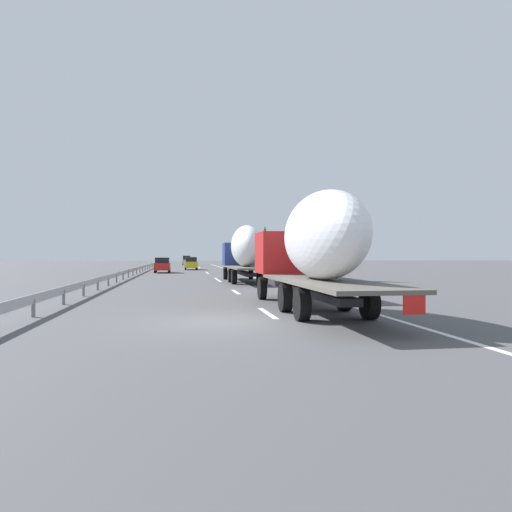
{
  "coord_description": "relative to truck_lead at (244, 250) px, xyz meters",
  "views": [
    {
      "loc": [
        -14.53,
        1.19,
        2.03
      ],
      "look_at": [
        15.47,
        -3.5,
        2.0
      ],
      "focal_mm": 33.59,
      "sensor_mm": 36.0,
      "label": 1
    }
  ],
  "objects": [
    {
      "name": "ground_plane",
      "position": [
        18.09,
        3.6,
        -2.42
      ],
      "size": [
        260.0,
        260.0,
        0.0
      ],
      "primitive_type": "plane",
      "color": "#4C4C4F"
    },
    {
      "name": "lane_stripe_0",
      "position": [
        -19.91,
        1.8,
        -2.41
      ],
      "size": [
        3.2,
        0.2,
        0.01
      ],
      "primitive_type": "cube",
      "color": "white",
      "rests_on": "ground_plane"
    },
    {
      "name": "lane_stripe_1",
      "position": [
        -10.04,
        1.8,
        -2.41
      ],
      "size": [
        3.2,
        0.2,
        0.01
      ],
      "primitive_type": "cube",
      "color": "white",
      "rests_on": "ground_plane"
    },
    {
      "name": "lane_stripe_2",
      "position": [
        1.77,
        1.8,
        -2.41
      ],
      "size": [
        3.2,
        0.2,
        0.01
      ],
      "primitive_type": "cube",
      "color": "white",
      "rests_on": "ground_plane"
    },
    {
      "name": "lane_stripe_3",
      "position": [
        5.1,
        1.8,
        -2.41
      ],
      "size": [
        3.2,
        0.2,
        0.01
      ],
      "primitive_type": "cube",
      "color": "white",
      "rests_on": "ground_plane"
    },
    {
      "name": "lane_stripe_4",
      "position": [
        18.49,
        1.8,
        -2.41
      ],
      "size": [
        3.2,
        0.2,
        0.01
      ],
      "primitive_type": "cube",
      "color": "white",
      "rests_on": "ground_plane"
    },
    {
      "name": "lane_stripe_5",
      "position": [
        21.59,
        1.8,
        -2.41
      ],
      "size": [
        3.2,
        0.2,
        0.01
      ],
      "primitive_type": "cube",
      "color": "white",
      "rests_on": "ground_plane"
    },
    {
      "name": "lane_stripe_6",
      "position": [
        42.82,
        1.8,
        -2.41
      ],
      "size": [
        3.2,
        0.2,
        0.01
      ],
      "primitive_type": "cube",
      "color": "white",
      "rests_on": "ground_plane"
    },
    {
      "name": "lane_stripe_7",
      "position": [
        46.02,
        1.8,
        -2.41
      ],
      "size": [
        3.2,
        0.2,
        0.01
      ],
      "primitive_type": "cube",
      "color": "white",
      "rests_on": "ground_plane"
    },
    {
      "name": "edge_line_right",
      "position": [
        23.09,
        -1.9,
        -2.41
      ],
      "size": [
        110.0,
        0.2,
        0.01
      ],
      "primitive_type": "cube",
      "color": "white",
      "rests_on": "ground_plane"
    },
    {
      "name": "truck_lead",
      "position": [
        0.0,
        0.0,
        0.0
      ],
      "size": [
        12.49,
        2.55,
        4.27
      ],
      "color": "navy",
      "rests_on": "ground_plane"
    },
    {
      "name": "truck_trailing",
      "position": [
        -19.4,
        0.0,
        -0.01
      ],
      "size": [
        13.76,
        2.55,
        4.23
      ],
      "color": "#B21919",
      "rests_on": "ground_plane"
    },
    {
      "name": "car_red_compact",
      "position": [
        20.78,
        7.0,
        -1.51
      ],
      "size": [
        4.21,
        1.81,
        1.79
      ],
      "color": "red",
      "rests_on": "ground_plane"
    },
    {
      "name": "car_silver_hatch",
      "position": [
        66.63,
        3.69,
        -1.43
      ],
      "size": [
        4.51,
        1.8,
        1.98
      ],
      "color": "#ADB2B7",
      "rests_on": "ground_plane"
    },
    {
      "name": "car_yellow_coupe",
      "position": [
        32.26,
        3.43,
        -1.5
      ],
      "size": [
        4.75,
        1.77,
        1.81
      ],
      "color": "gold",
      "rests_on": "ground_plane"
    },
    {
      "name": "road_sign",
      "position": [
        24.2,
        -3.1,
        -0.27
      ],
      "size": [
        0.1,
        0.9,
        3.1
      ],
      "color": "gray",
      "rests_on": "ground_plane"
    },
    {
      "name": "tree_0",
      "position": [
        1.52,
        -6.8,
        1.39
      ],
      "size": [
        2.41,
        2.41,
        6.01
      ],
      "color": "#472D19",
      "rests_on": "ground_plane"
    },
    {
      "name": "tree_1",
      "position": [
        42.68,
        -6.0,
        1.61
      ],
      "size": [
        2.85,
        2.85,
        6.16
      ],
      "color": "#472D19",
      "rests_on": "ground_plane"
    },
    {
      "name": "tree_2",
      "position": [
        35.49,
        -9.77,
        0.96
      ],
      "size": [
        3.74,
        3.74,
        5.36
      ],
      "color": "#472D19",
      "rests_on": "ground_plane"
    },
    {
      "name": "tree_3",
      "position": [
        51.06,
        -8.11,
        2.23
      ],
      "size": [
        3.9,
        3.9,
        7.56
      ],
      "color": "#472D19",
      "rests_on": "ground_plane"
    },
    {
      "name": "tree_4",
      "position": [
        26.23,
        -6.19,
        1.55
      ],
      "size": [
        2.52,
        2.52,
        5.99
      ],
      "color": "#472D19",
      "rests_on": "ground_plane"
    },
    {
      "name": "guardrail_median",
      "position": [
        21.09,
        9.6,
        -1.84
      ],
      "size": [
        94.0,
        0.1,
        0.76
      ],
      "color": "#9EA0A5",
      "rests_on": "ground_plane"
    }
  ]
}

